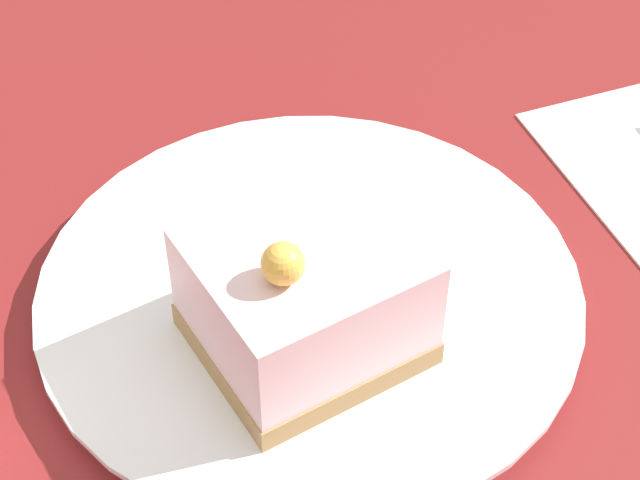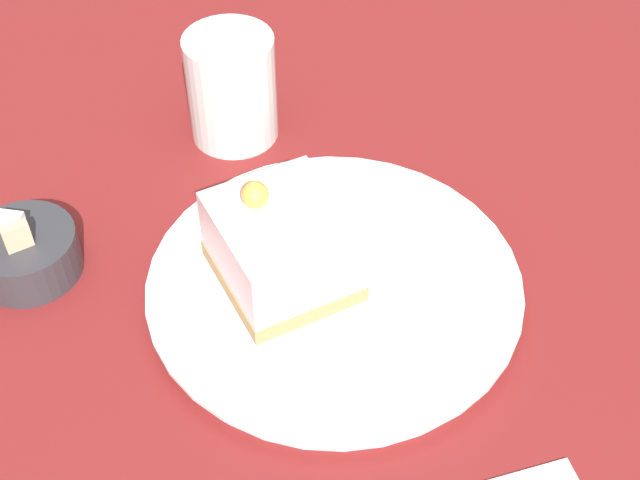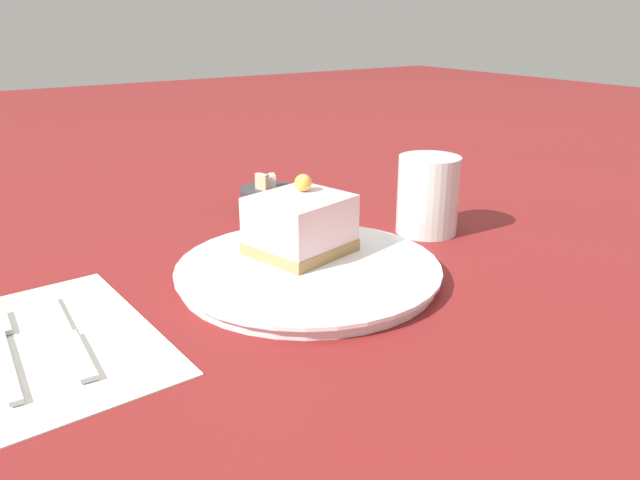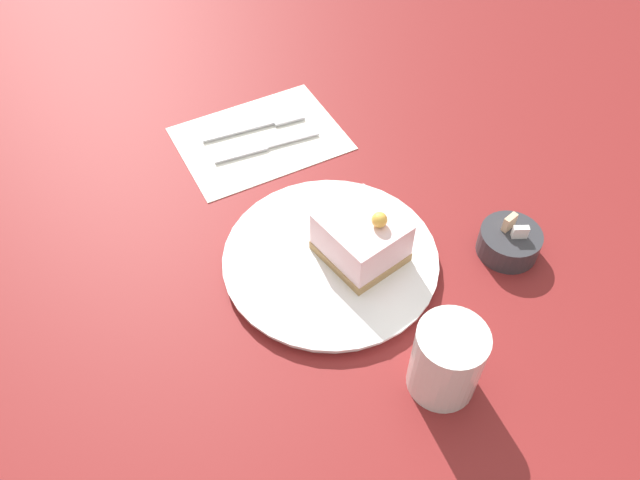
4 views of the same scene
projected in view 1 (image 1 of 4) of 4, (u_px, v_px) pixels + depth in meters
The scene contains 3 objects.
ground_plane at pixel (320, 330), 0.55m from camera, with size 4.00×4.00×0.00m, color maroon.
plate at pixel (303, 295), 0.55m from camera, with size 0.28×0.28×0.02m.
cake_slice at pixel (305, 297), 0.50m from camera, with size 0.12×0.11×0.08m.
Camera 1 is at (0.11, 0.34, 0.42)m, focal length 60.00 mm.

